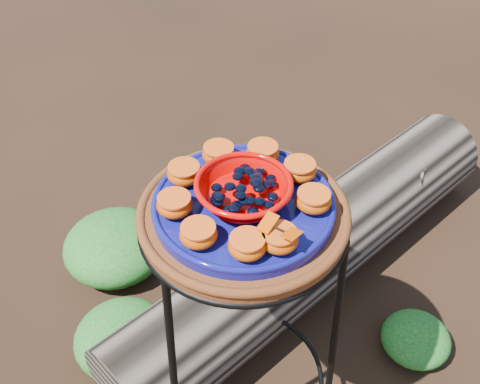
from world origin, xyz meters
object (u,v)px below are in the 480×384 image
object	(u,v)px
plant_stand	(243,330)
driftwood_log	(312,248)
red_bowl	(244,192)
cobalt_plate	(244,206)
terracotta_saucer	(243,217)

from	to	relation	value
plant_stand	driftwood_log	size ratio (longest dim) A/B	0.48
plant_stand	red_bowl	xyz separation A→B (m)	(0.00, 0.00, 0.43)
plant_stand	cobalt_plate	size ratio (longest dim) A/B	2.07
plant_stand	driftwood_log	xyz separation A→B (m)	(0.33, 0.37, -0.21)
driftwood_log	plant_stand	bearing A→B (deg)	-131.54
plant_stand	cobalt_plate	bearing A→B (deg)	0.00
red_bowl	driftwood_log	size ratio (longest dim) A/B	0.12
plant_stand	driftwood_log	world-z (taller)	plant_stand
cobalt_plate	red_bowl	xyz separation A→B (m)	(0.00, 0.00, 0.03)
cobalt_plate	red_bowl	distance (m)	0.03
plant_stand	red_bowl	distance (m)	0.43
plant_stand	red_bowl	bearing A→B (deg)	0.00
plant_stand	cobalt_plate	distance (m)	0.39
terracotta_saucer	cobalt_plate	distance (m)	0.03
driftwood_log	terracotta_saucer	bearing A→B (deg)	-131.54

